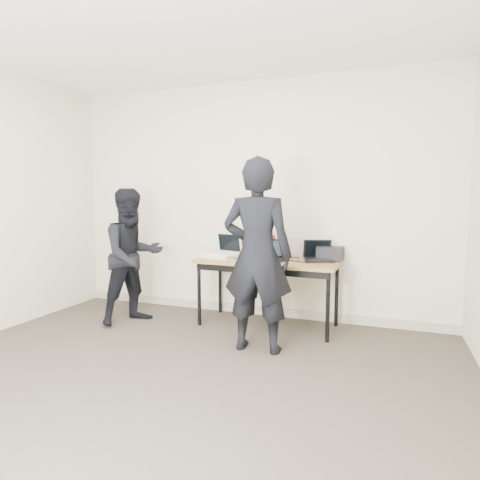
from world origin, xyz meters
The scene contains 13 objects.
room centered at (0.00, 0.00, 1.35)m, with size 4.60×4.60×2.80m.
desk centered at (0.32, 1.86, 0.66)m, with size 1.53×0.71×0.72m.
laptop_beige centered at (-0.19, 1.86, 0.77)m, with size 0.41×0.40×0.27m.
laptop_center centered at (0.37, 1.85, 0.77)m, with size 0.31×0.30×0.22m.
laptop_right centered at (0.83, 1.99, 0.77)m, with size 0.36×0.35×0.22m.
leather_satchel centered at (0.14, 2.09, 0.85)m, with size 0.36×0.18×0.25m.
tissue centered at (0.17, 2.09, 1.00)m, with size 0.13×0.10×0.08m, color white.
equipment_box centered at (0.95, 2.05, 0.79)m, with size 0.25×0.21×0.15m, color black.
power_brick centered at (0.10, 1.69, 0.73)m, with size 0.08×0.05×0.03m, color black.
cables centered at (0.37, 1.86, 0.72)m, with size 1.16×0.43×0.01m.
person_typist centered at (0.42, 1.17, 0.87)m, with size 0.63×0.41×1.73m, color black.
person_observer centered at (-1.12, 1.49, 0.74)m, with size 0.72×0.56×1.48m, color black.
baseboard centered at (0.00, 2.23, 0.05)m, with size 4.50×0.03×0.10m, color #A69B89.
Camera 1 is at (1.48, -2.20, 1.38)m, focal length 30.00 mm.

